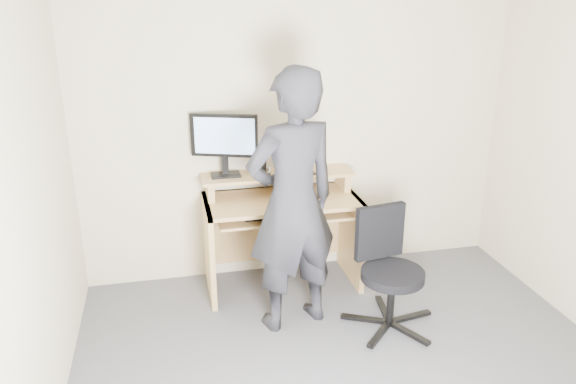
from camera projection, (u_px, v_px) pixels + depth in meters
name	position (u px, v px, depth m)	size (l,w,h in m)	color
back_wall	(298.00, 125.00, 4.50)	(3.50, 0.02, 2.50)	#C1B999
desk	(280.00, 219.00, 4.49)	(1.20, 0.60, 0.91)	tan
monitor	(224.00, 139.00, 4.26)	(0.50, 0.21, 0.49)	black
external_drive	(260.00, 160.00, 4.42)	(0.07, 0.13, 0.20)	black
travel_mug	(305.00, 162.00, 4.44)	(0.07, 0.07, 0.17)	#ADADB1
smartphone	(310.00, 172.00, 4.44)	(0.07, 0.13, 0.01)	black
charger	(268.00, 176.00, 4.32)	(0.04, 0.04, 0.04)	black
headphones	(261.00, 170.00, 4.48)	(0.16, 0.16, 0.02)	silver
keyboard	(274.00, 214.00, 4.28)	(0.46, 0.18, 0.03)	black
mouse	(314.00, 198.00, 4.30)	(0.10, 0.06, 0.04)	black
office_chair	(388.00, 265.00, 3.93)	(0.67, 0.66, 0.84)	black
person	(292.00, 203.00, 3.78)	(0.67, 0.44, 1.85)	black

